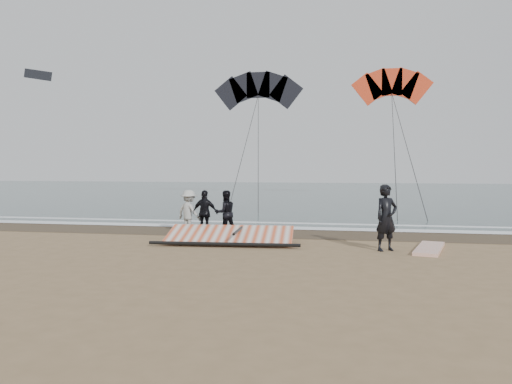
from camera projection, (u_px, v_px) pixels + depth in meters
ground at (283, 255)px, 13.94m from camera, size 120.00×120.00×0.00m
sea at (329, 193)px, 46.35m from camera, size 120.00×54.00×0.02m
wet_sand at (299, 233)px, 18.36m from camera, size 120.00×2.80×0.01m
foam_near at (302, 228)px, 19.73m from camera, size 120.00×0.90×0.01m
foam_far at (306, 223)px, 21.40m from camera, size 120.00×0.45×0.01m
man_main at (386, 218)px, 14.59m from camera, size 0.85×0.78×1.95m
board_white at (429, 248)px, 14.76m from camera, size 1.25×2.50×0.10m
board_cream at (247, 237)px, 17.11m from camera, size 1.51×2.62×0.11m
trio_cluster at (205, 212)px, 18.06m from camera, size 2.50×1.07×1.63m
sail_rig at (229, 237)px, 16.12m from camera, size 4.69×2.03×0.51m
kite_red at (392, 89)px, 36.67m from camera, size 6.36×7.83×17.32m
kite_dark at (258, 93)px, 39.02m from camera, size 7.94×6.77×15.70m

